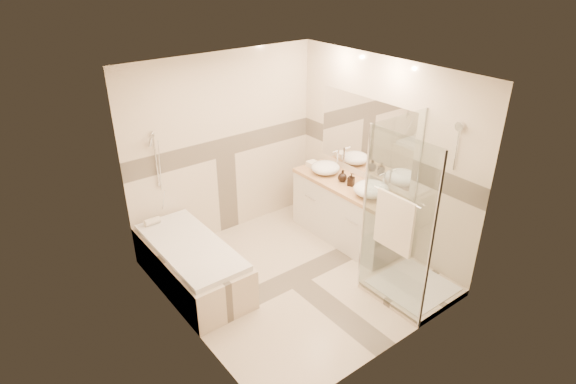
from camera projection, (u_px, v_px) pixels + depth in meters
room at (298, 184)px, 5.37m from camera, size 2.82×3.02×2.52m
bathtub at (192, 262)px, 5.66m from camera, size 0.75×1.70×0.56m
vanity at (346, 211)px, 6.53m from camera, size 0.58×1.62×0.85m
shower_enclosure at (405, 256)px, 5.43m from camera, size 0.96×0.93×2.04m
vessel_sink_near at (325, 168)px, 6.58m from camera, size 0.40×0.40×0.16m
vessel_sink_far at (371, 189)px, 5.97m from camera, size 0.44×0.44×0.18m
faucet_near at (337, 158)px, 6.66m from camera, size 0.12×0.03×0.29m
faucet_far at (383, 180)px, 6.06m from camera, size 0.10×0.03×0.25m
amenity_bottle_a at (351, 179)px, 6.23m from camera, size 0.10×0.11×0.18m
amenity_bottle_b at (343, 176)px, 6.34m from camera, size 0.14×0.14×0.16m
folded_towels at (314, 165)px, 6.76m from camera, size 0.15×0.24×0.07m
rolled_towel at (152, 221)px, 5.93m from camera, size 0.19×0.09×0.09m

